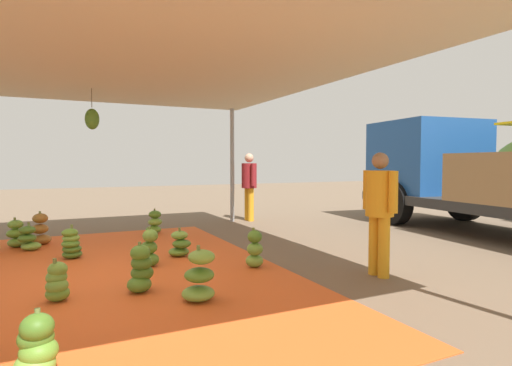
{
  "coord_description": "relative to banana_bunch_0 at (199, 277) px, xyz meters",
  "views": [
    {
      "loc": [
        5.39,
        -0.49,
        1.42
      ],
      "look_at": [
        -0.66,
        2.42,
        1.09
      ],
      "focal_mm": 28.88,
      "sensor_mm": 36.0,
      "label": 1
    }
  ],
  "objects": [
    {
      "name": "banana_bunch_2",
      "position": [
        1.0,
        -1.44,
        -0.03
      ],
      "size": [
        0.33,
        0.31,
        0.46
      ],
      "color": "#75A83D",
      "rests_on": "tarp_orange"
    },
    {
      "name": "ground_plane",
      "position": [
        -1.39,
        2.21,
        -0.25
      ],
      "size": [
        40.0,
        40.0,
        0.0
      ],
      "primitive_type": "plane",
      "color": "brown"
    },
    {
      "name": "tarp_orange",
      "position": [
        -1.39,
        -0.79,
        -0.24
      ],
      "size": [
        6.72,
        4.42,
        0.01
      ],
      "primitive_type": "cube",
      "color": "#E05B23",
      "rests_on": "ground"
    },
    {
      "name": "tent_canopy",
      "position": [
        -1.4,
        -0.88,
        2.45
      ],
      "size": [
        8.0,
        7.0,
        2.77
      ],
      "color": "#9EA0A5",
      "rests_on": "ground"
    },
    {
      "name": "banana_bunch_7",
      "position": [
        -0.54,
        -0.49,
        0.01
      ],
      "size": [
        0.34,
        0.34,
        0.55
      ],
      "color": "#518428",
      "rests_on": "tarp_orange"
    },
    {
      "name": "banana_bunch_8",
      "position": [
        -3.9,
        -1.94,
        -0.03
      ],
      "size": [
        0.42,
        0.42,
        0.5
      ],
      "color": "#6B9E38",
      "rests_on": "tarp_orange"
    },
    {
      "name": "worker_0",
      "position": [
        -5.13,
        2.93,
        0.72
      ],
      "size": [
        0.6,
        0.37,
        1.65
      ],
      "color": "orange",
      "rests_on": "ground"
    },
    {
      "name": "banana_bunch_1",
      "position": [
        -3.5,
        -1.73,
        -0.05
      ],
      "size": [
        0.37,
        0.4,
        0.45
      ],
      "color": "#75A83D",
      "rests_on": "tarp_orange"
    },
    {
      "name": "banana_bunch_9",
      "position": [
        -2.58,
        -1.13,
        -0.03
      ],
      "size": [
        0.37,
        0.37,
        0.5
      ],
      "color": "#477523",
      "rests_on": "tarp_orange"
    },
    {
      "name": "banana_bunch_10",
      "position": [
        -1.64,
        -0.18,
        -0.0
      ],
      "size": [
        0.33,
        0.33,
        0.54
      ],
      "color": "#518428",
      "rests_on": "tarp_orange"
    },
    {
      "name": "banana_bunch_0",
      "position": [
        0.0,
        0.0,
        0.0
      ],
      "size": [
        0.43,
        0.43,
        0.56
      ],
      "color": "#75A83D",
      "rests_on": "tarp_orange"
    },
    {
      "name": "banana_bunch_5",
      "position": [
        -3.95,
        -1.57,
        0.01
      ],
      "size": [
        0.42,
        0.43,
        0.58
      ],
      "color": "#996628",
      "rests_on": "tarp_orange"
    },
    {
      "name": "banana_bunch_12",
      "position": [
        -0.94,
        1.08,
        -0.0
      ],
      "size": [
        0.32,
        0.3,
        0.54
      ],
      "color": "#75A83D",
      "rests_on": "tarp_orange"
    },
    {
      "name": "worker_1",
      "position": [
        0.07,
        2.32,
        0.66
      ],
      "size": [
        0.57,
        0.35,
        1.55
      ],
      "color": "orange",
      "rests_on": "ground"
    },
    {
      "name": "banana_bunch_13",
      "position": [
        -4.25,
        0.43,
        -0.03
      ],
      "size": [
        0.39,
        0.42,
        0.5
      ],
      "color": "#60932D",
      "rests_on": "tarp_orange"
    },
    {
      "name": "banana_bunch_11",
      "position": [
        -0.61,
        -1.32,
        -0.05
      ],
      "size": [
        0.29,
        0.28,
        0.44
      ],
      "color": "#60932D",
      "rests_on": "tarp_orange"
    },
    {
      "name": "banana_bunch_3",
      "position": [
        -2.04,
        0.35,
        -0.06
      ],
      "size": [
        0.43,
        0.41,
        0.44
      ],
      "color": "#60932D",
      "rests_on": "tarp_orange"
    }
  ]
}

